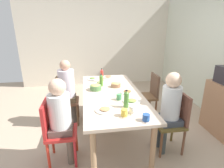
{
  "coord_description": "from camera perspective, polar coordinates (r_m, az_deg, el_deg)",
  "views": [
    {
      "loc": [
        2.66,
        -0.41,
        1.83
      ],
      "look_at": [
        0.0,
        0.0,
        0.92
      ],
      "focal_mm": 28.5,
      "sensor_mm": 36.0,
      "label": 1
    }
  ],
  "objects": [
    {
      "name": "person_3",
      "position": [
        2.68,
        18.07,
        -6.73
      ],
      "size": [
        0.3,
        0.3,
        1.22
      ],
      "color": "#404846",
      "rests_on": "ground_plane"
    },
    {
      "name": "cup_0",
      "position": [
        2.11,
        10.9,
        -10.5
      ],
      "size": [
        0.12,
        0.08,
        0.08
      ],
      "color": "#2A529B",
      "rests_on": "dining_table"
    },
    {
      "name": "chair_3",
      "position": [
        2.81,
        19.33,
        -10.51
      ],
      "size": [
        0.4,
        0.4,
        0.9
      ],
      "color": "brown",
      "rests_on": "ground_plane"
    },
    {
      "name": "person_2",
      "position": [
        2.43,
        -16.07,
        -9.26
      ],
      "size": [
        0.3,
        0.3,
        1.2
      ],
      "color": "#595046",
      "rests_on": "ground_plane"
    },
    {
      "name": "dining_table",
      "position": [
        2.92,
        -0.0,
        -4.28
      ],
      "size": [
        2.08,
        0.93,
        0.77
      ],
      "color": "beige",
      "rests_on": "ground_plane"
    },
    {
      "name": "cup_1",
      "position": [
        2.25,
        6.48,
        -8.11
      ],
      "size": [
        0.12,
        0.08,
        0.1
      ],
      "color": "white",
      "rests_on": "dining_table"
    },
    {
      "name": "chair_0",
      "position": [
        3.47,
        -15.33,
        -4.41
      ],
      "size": [
        0.4,
        0.4,
        0.9
      ],
      "color": "brown",
      "rests_on": "ground_plane"
    },
    {
      "name": "plate_2",
      "position": [
        3.34,
        -3.82,
        0.34
      ],
      "size": [
        0.22,
        0.22,
        0.04
      ],
      "color": "silver",
      "rests_on": "dining_table"
    },
    {
      "name": "wall_left",
      "position": [
        5.6,
        -4.66,
        13.09
      ],
      "size": [
        0.12,
        4.59,
        2.6
      ],
      "primitive_type": "cube",
      "color": "silver",
      "rests_on": "ground_plane"
    },
    {
      "name": "plate_5",
      "position": [
        3.62,
        -6.29,
        1.73
      ],
      "size": [
        0.2,
        0.2,
        0.04
      ],
      "color": "white",
      "rests_on": "dining_table"
    },
    {
      "name": "cup_2",
      "position": [
        2.18,
        3.97,
        -9.13
      ],
      "size": [
        0.12,
        0.08,
        0.09
      ],
      "color": "gold",
      "rests_on": "dining_table"
    },
    {
      "name": "chair_2",
      "position": [
        2.55,
        -17.73,
        -13.49
      ],
      "size": [
        0.4,
        0.4,
        0.9
      ],
      "color": "#AF2522",
      "rests_on": "ground_plane"
    },
    {
      "name": "bottle_1",
      "position": [
        3.44,
        -3.28,
        2.8
      ],
      "size": [
        0.06,
        0.06,
        0.26
      ],
      "color": "red",
      "rests_on": "dining_table"
    },
    {
      "name": "ground_plane",
      "position": [
        3.26,
        -0.0,
        -15.59
      ],
      "size": [
        6.8,
        6.8,
        0.0
      ],
      "primitive_type": "plane",
      "color": "tan"
    },
    {
      "name": "bottle_0",
      "position": [
        2.37,
        4.6,
        -4.84
      ],
      "size": [
        0.07,
        0.07,
        0.25
      ],
      "color": "#478236",
      "rests_on": "dining_table"
    },
    {
      "name": "bottle_2",
      "position": [
        3.17,
        -3.47,
        1.17
      ],
      "size": [
        0.06,
        0.06,
        0.23
      ],
      "color": "#51882F",
      "rests_on": "dining_table"
    },
    {
      "name": "plate_4",
      "position": [
        2.31,
        -2.29,
        -8.23
      ],
      "size": [
        0.25,
        0.25,
        0.04
      ],
      "color": "white",
      "rests_on": "dining_table"
    },
    {
      "name": "plate_3",
      "position": [
        2.57,
        6.37,
        -5.49
      ],
      "size": [
        0.25,
        0.25,
        0.04
      ],
      "color": "white",
      "rests_on": "dining_table"
    },
    {
      "name": "chair_1",
      "position": [
        3.67,
        11.9,
        -2.89
      ],
      "size": [
        0.4,
        0.4,
        0.9
      ],
      "color": "brown",
      "rests_on": "ground_plane"
    },
    {
      "name": "cup_3",
      "position": [
        2.62,
        2.27,
        -4.18
      ],
      "size": [
        0.11,
        0.08,
        0.09
      ],
      "color": "#479159",
      "rests_on": "dining_table"
    },
    {
      "name": "person_0",
      "position": [
        3.38,
        -14.12,
        -0.93
      ],
      "size": [
        0.3,
        0.3,
        1.23
      ],
      "color": "#544342",
      "rests_on": "ground_plane"
    },
    {
      "name": "plate_1",
      "position": [
        3.72,
        -1.13,
        2.3
      ],
      "size": [
        0.24,
        0.24,
        0.04
      ],
      "color": "#EBE9C7",
      "rests_on": "dining_table"
    },
    {
      "name": "bowl_0",
      "position": [
        3.02,
        -5.23,
        -0.97
      ],
      "size": [
        0.19,
        0.19,
        0.1
      ],
      "color": "#54844A",
      "rests_on": "dining_table"
    },
    {
      "name": "bowl_1",
      "position": [
        3.15,
        1.23,
        -0.19
      ],
      "size": [
        0.17,
        0.17,
        0.09
      ],
      "color": "#986D4D",
      "rests_on": "dining_table"
    },
    {
      "name": "plate_0",
      "position": [
        2.9,
        4.97,
        -2.51
      ],
      "size": [
        0.23,
        0.23,
        0.04
      ],
      "color": "silver",
      "rests_on": "dining_table"
    }
  ]
}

